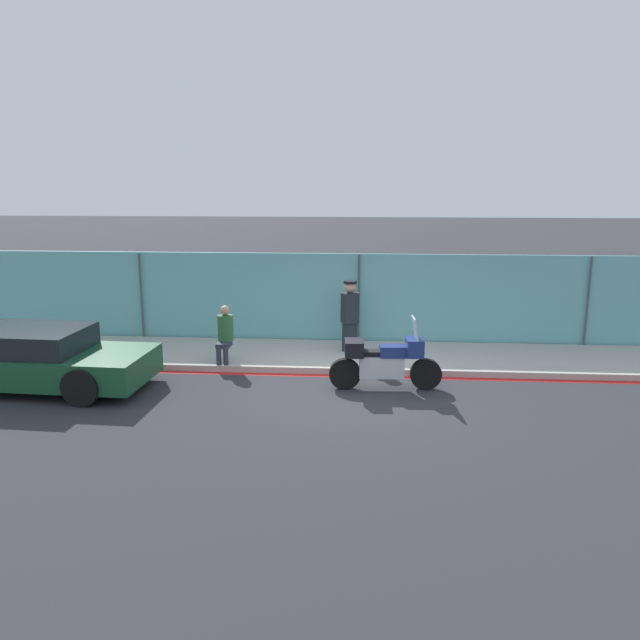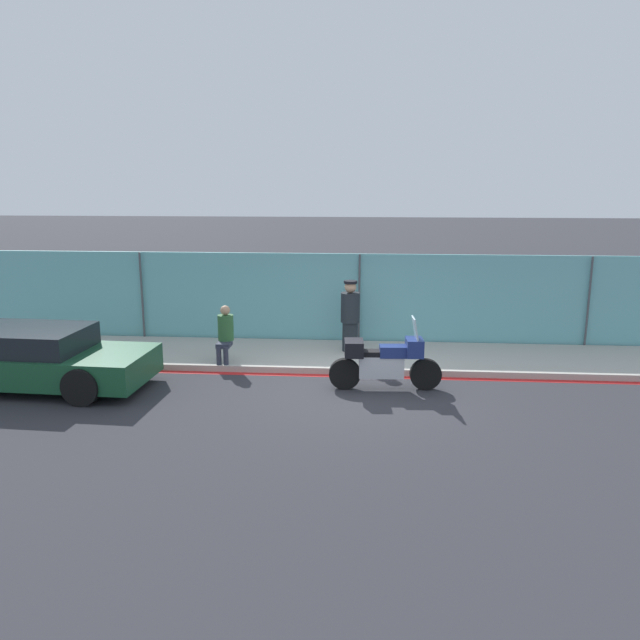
# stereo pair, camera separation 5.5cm
# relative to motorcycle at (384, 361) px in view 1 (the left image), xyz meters

# --- Properties ---
(ground_plane) EXTENTS (120.00, 120.00, 0.00)m
(ground_plane) POSITION_rel_motorcycle_xyz_m (-0.55, -0.14, -0.58)
(ground_plane) COLOR #2D2D33
(sidewalk) EXTENTS (40.32, 2.40, 0.14)m
(sidewalk) POSITION_rel_motorcycle_xyz_m (-0.55, 2.06, -0.51)
(sidewalk) COLOR #ADA89E
(sidewalk) RESTS_ON ground_plane
(curb_paint_stripe) EXTENTS (40.32, 0.18, 0.01)m
(curb_paint_stripe) POSITION_rel_motorcycle_xyz_m (-0.55, 0.76, -0.58)
(curb_paint_stripe) COLOR red
(curb_paint_stripe) RESTS_ON ground_plane
(storefront_fence) EXTENTS (38.31, 0.17, 2.27)m
(storefront_fence) POSITION_rel_motorcycle_xyz_m (-0.55, 3.35, 0.56)
(storefront_fence) COLOR #6BB2B7
(storefront_fence) RESTS_ON ground_plane
(motorcycle) EXTENTS (2.20, 0.58, 1.44)m
(motorcycle) POSITION_rel_motorcycle_xyz_m (0.00, 0.00, 0.00)
(motorcycle) COLOR black
(motorcycle) RESTS_ON ground_plane
(officer_standing) EXTENTS (0.43, 0.43, 1.64)m
(officer_standing) POSITION_rel_motorcycle_xyz_m (-0.74, 2.29, 0.39)
(officer_standing) COLOR #1E2328
(officer_standing) RESTS_ON sidewalk
(person_seated_on_curb) EXTENTS (0.34, 0.62, 1.22)m
(person_seated_on_curb) POSITION_rel_motorcycle_xyz_m (-3.43, 1.29, 0.23)
(person_seated_on_curb) COLOR #2D3342
(person_seated_on_curb) RESTS_ON sidewalk
(parked_car_right_down_street) EXTENTS (4.69, 2.09, 1.20)m
(parked_car_right_down_street) POSITION_rel_motorcycle_xyz_m (-6.93, -0.42, 0.02)
(parked_car_right_down_street) COLOR #194C2D
(parked_car_right_down_street) RESTS_ON ground_plane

